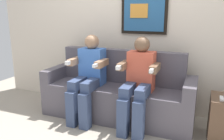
{
  "coord_description": "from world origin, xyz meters",
  "views": [
    {
      "loc": [
        1.02,
        -2.38,
        1.38
      ],
      "look_at": [
        0.0,
        0.15,
        0.7
      ],
      "focal_mm": 36.78,
      "sensor_mm": 36.0,
      "label": 1
    }
  ],
  "objects_px": {
    "couch": "(117,95)",
    "spare_remote_on_table": "(222,98)",
    "person_on_left": "(88,75)",
    "person_on_right": "(138,80)"
  },
  "relations": [
    {
      "from": "couch",
      "to": "person_on_left",
      "type": "xyz_separation_m",
      "value": [
        -0.33,
        -0.17,
        0.29
      ]
    },
    {
      "from": "person_on_right",
      "to": "spare_remote_on_table",
      "type": "xyz_separation_m",
      "value": [
        0.91,
        -0.01,
        -0.1
      ]
    },
    {
      "from": "person_on_left",
      "to": "spare_remote_on_table",
      "type": "xyz_separation_m",
      "value": [
        1.58,
        -0.01,
        -0.1
      ]
    },
    {
      "from": "couch",
      "to": "spare_remote_on_table",
      "type": "bearing_deg",
      "value": -8.32
    },
    {
      "from": "person_on_right",
      "to": "spare_remote_on_table",
      "type": "bearing_deg",
      "value": -0.9
    },
    {
      "from": "person_on_left",
      "to": "person_on_right",
      "type": "bearing_deg",
      "value": 0.0
    },
    {
      "from": "person_on_right",
      "to": "spare_remote_on_table",
      "type": "relative_size",
      "value": 8.54
    },
    {
      "from": "couch",
      "to": "spare_remote_on_table",
      "type": "height_order",
      "value": "couch"
    },
    {
      "from": "couch",
      "to": "person_on_left",
      "type": "bearing_deg",
      "value": -153.4
    },
    {
      "from": "person_on_left",
      "to": "person_on_right",
      "type": "relative_size",
      "value": 1.0
    }
  ]
}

